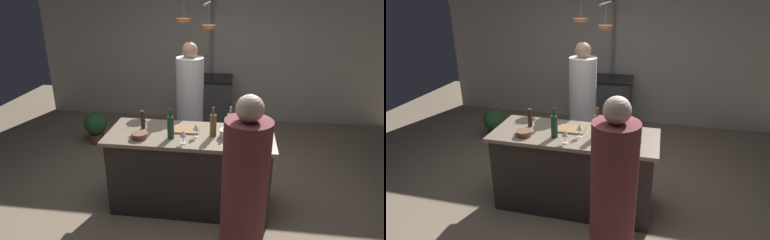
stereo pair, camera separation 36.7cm
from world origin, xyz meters
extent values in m
plane|color=gray|center=(0.00, 0.00, 0.00)|extent=(9.00, 9.00, 0.00)
cube|color=beige|center=(0.00, 2.85, 1.30)|extent=(6.40, 0.16, 2.60)
cube|color=#332D2B|center=(0.00, 0.00, 0.43)|extent=(1.72, 0.66, 0.86)
cube|color=gray|center=(0.00, 0.00, 0.88)|extent=(1.80, 0.72, 0.04)
cube|color=#47474C|center=(0.00, 2.45, 0.43)|extent=(0.76, 0.60, 0.86)
cube|color=black|center=(0.00, 2.45, 0.88)|extent=(0.80, 0.64, 0.03)
cylinder|color=white|center=(-0.14, 0.99, 0.76)|extent=(0.36, 0.36, 1.52)
sphere|color=tan|center=(-0.14, 0.99, 1.62)|extent=(0.21, 0.21, 0.21)
cylinder|color=#4C4C51|center=(0.59, -0.62, 0.33)|extent=(0.06, 0.06, 0.62)
cylinder|color=black|center=(0.59, -0.62, 0.66)|extent=(0.26, 0.26, 0.04)
cylinder|color=brown|center=(0.57, -1.02, 0.75)|extent=(0.36, 0.36, 1.49)
sphere|color=beige|center=(0.57, -1.02, 1.58)|extent=(0.20, 0.20, 0.20)
cylinder|color=gray|center=(0.00, 2.70, 1.07)|extent=(0.04, 0.04, 2.15)
cylinder|color=gray|center=(0.00, 2.03, 2.15)|extent=(0.04, 1.33, 0.04)
cylinder|color=#B26638|center=(-0.30, 1.48, 1.94)|extent=(0.21, 0.21, 0.04)
cylinder|color=gray|center=(-0.30, 1.52, 2.05)|extent=(0.01, 0.01, 0.21)
cylinder|color=#B26638|center=(0.05, 1.51, 1.86)|extent=(0.21, 0.21, 0.04)
cylinder|color=gray|center=(0.05, 1.52, 2.00)|extent=(0.01, 0.01, 0.29)
cylinder|color=brown|center=(-1.74, 1.42, 0.08)|extent=(0.24, 0.24, 0.16)
sphere|color=#2D6633|center=(-1.74, 1.42, 0.34)|extent=(0.36, 0.36, 0.36)
cube|color=#997047|center=(-0.07, 0.09, 0.91)|extent=(0.32, 0.22, 0.02)
cylinder|color=#382319|center=(-0.54, 0.07, 1.01)|extent=(0.05, 0.05, 0.21)
cylinder|color=gray|center=(0.42, 0.12, 1.00)|extent=(0.07, 0.07, 0.20)
cylinder|color=gray|center=(0.42, 0.12, 1.14)|extent=(0.03, 0.03, 0.08)
cylinder|color=brown|center=(0.25, -0.02, 1.02)|extent=(0.07, 0.07, 0.24)
cylinder|color=brown|center=(0.25, -0.02, 1.18)|extent=(0.03, 0.03, 0.08)
cylinder|color=#143319|center=(0.56, 0.10, 1.01)|extent=(0.07, 0.07, 0.21)
cylinder|color=#143319|center=(0.56, 0.10, 1.15)|extent=(0.03, 0.03, 0.08)
cylinder|color=#193D23|center=(-0.18, -0.13, 1.02)|extent=(0.07, 0.07, 0.24)
cylinder|color=#193D23|center=(-0.18, -0.13, 1.18)|extent=(0.03, 0.03, 0.08)
cylinder|color=silver|center=(0.07, -0.07, 0.90)|extent=(0.06, 0.06, 0.01)
cylinder|color=silver|center=(0.07, -0.07, 0.94)|extent=(0.01, 0.01, 0.07)
cone|color=silver|center=(0.07, -0.07, 1.01)|extent=(0.07, 0.07, 0.06)
cylinder|color=silver|center=(-0.04, -0.25, 0.90)|extent=(0.06, 0.06, 0.01)
cylinder|color=silver|center=(-0.04, -0.25, 0.94)|extent=(0.01, 0.01, 0.07)
cone|color=silver|center=(-0.04, -0.25, 1.01)|extent=(0.07, 0.07, 0.06)
cylinder|color=silver|center=(0.70, -0.23, 0.90)|extent=(0.06, 0.06, 0.01)
cylinder|color=silver|center=(0.70, -0.23, 0.94)|extent=(0.01, 0.01, 0.07)
cone|color=silver|center=(0.70, -0.23, 1.01)|extent=(0.07, 0.07, 0.06)
cylinder|color=silver|center=(0.40, -0.02, 0.94)|extent=(0.17, 0.17, 0.08)
cylinder|color=brown|center=(-0.51, -0.18, 0.93)|extent=(0.17, 0.17, 0.06)
camera|label=1|loc=(0.46, -3.23, 2.38)|focal=31.05mm
camera|label=2|loc=(0.82, -3.16, 2.38)|focal=31.05mm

